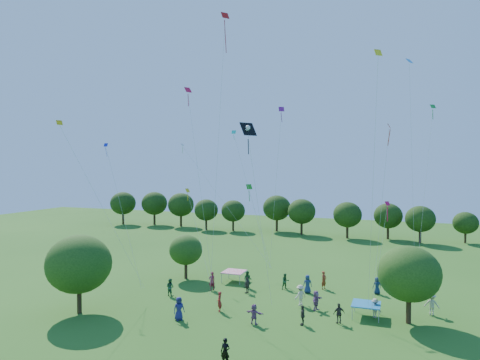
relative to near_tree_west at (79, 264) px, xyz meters
name	(u,v)px	position (x,y,z in m)	size (l,w,h in m)	color
near_tree_west	(79,264)	(0.00, 0.00, 0.00)	(5.30, 5.30, 6.47)	#422B19
near_tree_north	(186,250)	(3.24, 12.64, -0.97)	(3.56, 3.56, 4.72)	#422B19
near_tree_east	(409,274)	(25.44, 7.02, -0.22)	(4.74, 4.74, 6.00)	#422B19
treeline	(313,212)	(10.70, 46.08, 0.01)	(88.01, 8.77, 6.77)	#422B19
tent_red_stripe	(234,272)	(8.54, 13.34, -3.04)	(2.20, 2.20, 1.10)	#D41944
tent_blue	(366,304)	(22.28, 7.28, -3.04)	(2.20, 2.20, 1.10)	#1A6DA9
man_in_black	(225,352)	(14.80, -4.32, -3.25)	(0.62, 0.40, 1.65)	black
crowd_person_0	(179,309)	(8.48, 1.44, -3.16)	(0.90, 0.49, 1.83)	navy
crowd_person_1	(212,281)	(7.64, 9.65, -3.17)	(0.68, 0.44, 1.82)	maroon
crowd_person_2	(170,287)	(4.67, 6.74, -3.27)	(0.80, 0.43, 1.61)	#255835
crowd_person_3	(300,295)	(16.69, 8.25, -3.18)	(1.17, 0.53, 1.79)	beige
crowd_person_4	(339,313)	(20.41, 5.08, -3.29)	(0.92, 0.42, 1.58)	#3A302E
crowd_person_5	(316,300)	(18.21, 7.51, -3.25)	(1.54, 0.55, 1.65)	#8D5287
crowd_person_6	(308,284)	(16.56, 12.07, -3.21)	(0.86, 0.46, 1.74)	navy
crowd_person_7	(324,280)	(17.82, 13.85, -3.19)	(0.66, 0.42, 1.77)	maroon
crowd_person_8	(248,280)	(10.69, 11.51, -3.22)	(0.85, 0.46, 1.72)	#285D2B
crowd_person_9	(375,308)	(22.96, 7.36, -3.30)	(1.01, 0.46, 1.55)	#BDA897
crowd_person_10	(303,315)	(17.85, 3.80, -3.32)	(0.89, 0.41, 1.52)	#3B342F
crowd_person_11	(254,314)	(14.31, 2.69, -3.30)	(1.45, 0.52, 1.55)	#895082
crowd_person_12	(377,286)	(22.80, 14.02, -3.27)	(0.79, 0.43, 1.61)	#1A2A4D
crowd_person_13	(219,302)	(10.71, 4.35, -3.25)	(0.62, 0.40, 1.66)	maroon
crowd_person_14	(285,281)	(14.28, 12.50, -3.30)	(0.77, 0.42, 1.56)	#23532A
crowd_person_15	(432,304)	(27.25, 9.63, -3.18)	(1.17, 0.53, 1.80)	beige
crowd_person_16	(247,285)	(11.18, 9.99, -3.31)	(0.90, 0.41, 1.54)	#453B37
pirate_kite	(248,132)	(13.72, 3.05, 10.67)	(2.38, 1.37, 14.21)	black
red_high_kite	(223,64)	(9.16, 8.83, 17.51)	(1.31, 6.07, 25.43)	red
small_kite_0	(192,124)	(5.44, 9.88, 12.20)	(4.10, 2.92, 18.71)	red
small_kite_1	(385,170)	(23.60, 7.06, 7.72)	(1.19, 2.33, 14.18)	#FF300D
small_kite_2	(375,128)	(23.04, 2.75, 10.67)	(0.95, 3.36, 18.62)	yellow
small_kite_3	(429,147)	(27.33, 17.17, 9.90)	(1.94, 6.84, 16.98)	#18882D
small_kite_4	(411,110)	(25.58, 15.24, 13.35)	(1.04, 4.74, 21.13)	#1790E7
small_kite_5	(279,145)	(12.99, 14.65, 10.26)	(1.72, 0.85, 16.89)	#871678
small_kite_6	(207,180)	(3.90, 16.66, 6.47)	(11.82, 2.18, 13.49)	silver
small_kite_7	(242,162)	(7.39, 18.71, 8.48)	(6.12, 4.70, 15.10)	#0DC4B2
small_kite_8	(384,227)	(23.63, 5.94, 3.46)	(1.22, 1.10, 8.17)	#E40D46
small_kite_9	(81,165)	(-1.42, 2.04, 8.16)	(6.81, 3.23, 14.83)	#FFB70D
small_kite_10	(192,208)	(5.52, 9.56, 3.93)	(3.73, 2.57, 8.59)	yellow
small_kite_11	(251,197)	(8.86, 18.02, 4.53)	(4.06, 3.80, 8.71)	#1F8D19
small_kite_12	(115,181)	(-1.43, 6.73, 6.55)	(6.92, 4.10, 13.14)	#1420CE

